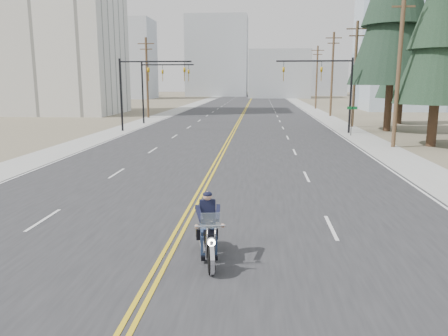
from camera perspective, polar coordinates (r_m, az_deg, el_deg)
ground_plane at (r=11.54m, az=-8.84°, el=-13.61°), size 400.00×400.00×0.00m
road at (r=80.35m, az=2.90°, el=7.78°), size 20.00×200.00×0.01m
sidewalk_left at (r=81.54m, az=-5.28°, el=7.79°), size 3.00×200.00×0.01m
sidewalk_right at (r=80.81m, az=11.15°, el=7.60°), size 3.00×200.00×0.01m
traffic_mast_left at (r=43.72m, az=-10.81°, el=11.18°), size 7.10×0.26×7.00m
traffic_mast_right at (r=42.65m, az=13.61°, el=11.07°), size 7.10×0.26×7.00m
traffic_mast_far at (r=51.56m, az=-8.78°, el=11.15°), size 6.10×0.26×7.00m
street_sign at (r=41.11m, az=16.36°, el=6.57°), size 0.90×0.06×2.62m
utility_pole_b at (r=34.64m, az=21.90°, el=12.36°), size 2.20×0.30×11.50m
utility_pole_c at (r=49.19m, az=16.72°, el=11.82°), size 2.20×0.30×11.00m
utility_pole_d at (r=63.96m, az=13.95°, el=11.95°), size 2.20×0.30×11.50m
utility_pole_e at (r=80.79m, az=12.02°, el=11.63°), size 2.20×0.30×11.00m
utility_pole_left at (r=60.09m, az=-10.02°, el=11.68°), size 2.20×0.30×10.50m
apartment_block at (r=72.70m, az=-21.37°, el=18.54°), size 18.00×14.00×30.00m
glass_building at (r=85.56m, az=25.59°, el=13.63°), size 24.00×16.00×20.00m
haze_bldg_a at (r=130.83m, az=-12.34°, el=13.68°), size 14.00×12.00×22.00m
haze_bldg_b at (r=135.30m, az=7.17°, el=12.06°), size 18.00×14.00×14.00m
haze_bldg_c at (r=125.93m, az=22.54°, el=12.29°), size 16.00×12.00×18.00m
haze_bldg_d at (r=151.10m, az=-0.86°, el=14.33°), size 20.00×15.00×26.00m
haze_bldg_e at (r=161.74m, az=12.94°, el=11.37°), size 14.00×14.00×12.00m
haze_bldg_f at (r=149.74m, az=-16.21°, el=12.01°), size 12.00×12.00×16.00m
motorcyclist at (r=11.91m, az=-2.04°, el=-7.83°), size 1.47×2.55×1.87m
conifer_near at (r=36.61m, az=26.61°, el=16.96°), size 6.06×6.06×16.03m
conifer_far at (r=54.94m, az=22.44°, el=14.25°), size 5.54×5.54×14.83m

